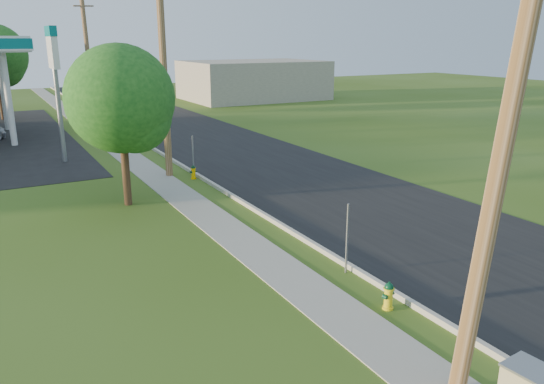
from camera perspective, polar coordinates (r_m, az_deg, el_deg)
The scene contains 16 objects.
ground_plane at distance 12.14m, azimuth 19.22°, elevation -15.75°, with size 140.00×140.00×0.00m, color #324E10.
road at distance 21.74m, azimuth 7.89°, elevation -0.65°, with size 8.00×120.00×0.02m, color black.
curb at distance 19.68m, azimuth -1.52°, elevation -2.09°, with size 0.15×120.00×0.15m, color #A9A69B.
sidewalk at distance 19.01m, azimuth -6.22°, elevation -3.04°, with size 1.50×120.00×0.03m, color gray.
utility_pole_near at distance 9.43m, azimuth 23.90°, elevation 6.05°, with size 1.40×0.32×9.48m.
utility_pole_mid at distance 24.81m, azimuth -11.57°, elevation 12.87°, with size 1.40×0.32×9.80m.
utility_pole_far at distance 42.32m, azimuth -19.15°, elevation 13.35°, with size 1.40×0.32×9.50m.
sign_post_near at distance 14.61m, azimuth 8.08°, elevation -5.02°, with size 0.05×0.04×2.00m, color gray.
sign_post_mid at distance 24.67m, azimuth -8.47°, elevation 3.72°, with size 0.05×0.04×2.00m, color gray.
sign_post_far at distance 36.19m, azimuth -15.33°, elevation 7.26°, with size 0.05×0.04×2.00m, color gray.
price_pylon at distance 29.36m, azimuth -22.47°, elevation 13.41°, with size 0.34×2.04×6.85m.
distant_building at distance 57.98m, azimuth -2.02°, elevation 11.95°, with size 14.00×10.00×4.00m, color gray.
tree_verge at distance 20.64m, azimuth -15.67°, elevation 9.17°, with size 4.04×4.04×6.12m.
hydrant_near at distance 13.16m, azimuth 12.44°, elevation -10.84°, with size 0.37×0.33×0.71m.
hydrant_mid at distance 24.72m, azimuth -8.46°, elevation 2.13°, with size 0.34×0.31×0.66m.
hydrant_far at distance 35.57m, azimuth -15.38°, elevation 6.14°, with size 0.43×0.38×0.83m.
Camera 1 is at (-8.02, -6.64, 6.23)m, focal length 35.00 mm.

